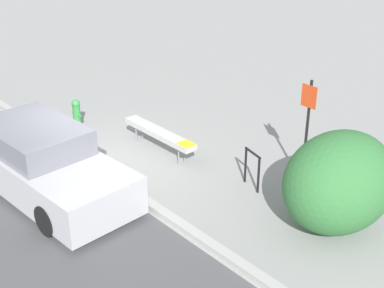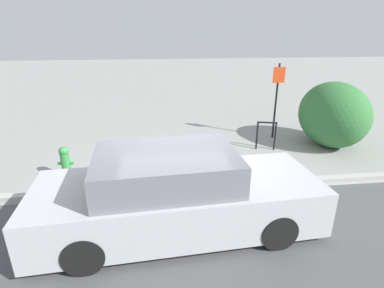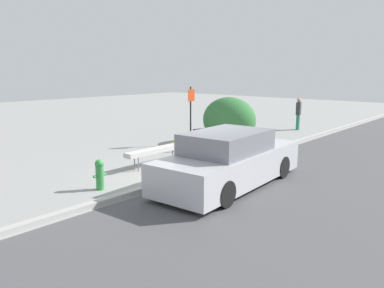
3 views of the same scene
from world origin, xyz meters
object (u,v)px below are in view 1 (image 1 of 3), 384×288
at_px(bench, 159,133).
at_px(sign_post, 307,123).
at_px(fire_hydrant, 77,113).
at_px(parked_car_near, 40,162).
at_px(bike_rack, 252,166).

xyz_separation_m(bench, sign_post, (3.16, 1.37, 0.90)).
bearing_deg(fire_hydrant, sign_post, 19.97).
height_order(bench, fire_hydrant, fire_hydrant).
distance_m(sign_post, fire_hydrant, 6.20).
relative_size(bench, parked_car_near, 0.49).
bearing_deg(fire_hydrant, bench, 15.44).
distance_m(bench, fire_hydrant, 2.70).
bearing_deg(sign_post, bike_rack, -121.81).
distance_m(bench, bike_rack, 2.61).
relative_size(bench, bike_rack, 2.82).
height_order(bench, sign_post, sign_post).
height_order(bike_rack, fire_hydrant, bike_rack).
xyz_separation_m(bike_rack, parked_car_near, (-2.77, -3.35, 0.15)).
height_order(bike_rack, parked_car_near, parked_car_near).
xyz_separation_m(sign_post, fire_hydrant, (-5.76, -2.09, -0.98)).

